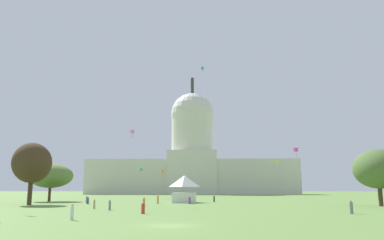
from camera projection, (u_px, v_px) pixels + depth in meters
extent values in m
plane|color=olive|center=(170.00, 226.00, 33.11)|extent=(800.00, 800.00, 0.00)
cube|color=beige|center=(141.00, 177.00, 211.98)|extent=(57.32, 24.82, 18.73)
cube|color=beige|center=(244.00, 177.00, 210.32)|extent=(57.32, 24.82, 18.73)
cube|color=beige|center=(192.00, 173.00, 211.56)|extent=(26.52, 27.31, 23.40)
cylinder|color=beige|center=(192.00, 133.00, 215.57)|extent=(23.67, 23.67, 21.58)
sphere|color=beige|center=(192.00, 115.00, 217.49)|extent=(24.59, 24.59, 24.59)
cylinder|color=#2D3833|center=(192.00, 86.00, 220.53)|extent=(1.80, 1.80, 9.55)
cube|color=white|center=(184.00, 198.00, 86.76)|extent=(5.36, 6.77, 2.26)
pyramid|color=white|center=(184.00, 181.00, 87.42)|extent=(5.63, 7.10, 2.59)
cylinder|color=#4C3823|center=(50.00, 192.00, 93.44)|extent=(0.66, 0.66, 4.52)
ellipsoid|color=olive|center=(51.00, 176.00, 94.16)|extent=(13.51, 13.77, 6.00)
cylinder|color=#4C3823|center=(380.00, 193.00, 69.27)|extent=(0.76, 0.76, 4.61)
ellipsoid|color=#4C6633|center=(378.00, 169.00, 70.06)|extent=(8.77, 10.87, 7.26)
cylinder|color=#42301E|center=(30.00, 190.00, 74.86)|extent=(0.87, 0.87, 5.86)
ellipsoid|color=#42301E|center=(32.00, 163.00, 75.81)|extent=(8.67, 10.25, 8.01)
cylinder|color=#3D5684|center=(88.00, 201.00, 78.36)|extent=(0.59, 0.59, 1.28)
sphere|color=tan|center=(88.00, 197.00, 78.50)|extent=(0.33, 0.33, 0.25)
cylinder|color=gray|center=(87.00, 200.00, 83.48)|extent=(0.48, 0.48, 1.37)
sphere|color=#A37556|center=(87.00, 196.00, 83.62)|extent=(0.29, 0.29, 0.20)
cylinder|color=#703D93|center=(190.00, 200.00, 79.23)|extent=(0.47, 0.47, 1.42)
sphere|color=beige|center=(190.00, 196.00, 79.38)|extent=(0.26, 0.26, 0.23)
cylinder|color=orange|center=(144.00, 202.00, 69.29)|extent=(0.58, 0.58, 1.37)
sphere|color=#A37556|center=(144.00, 198.00, 69.43)|extent=(0.32, 0.32, 0.23)
cylinder|color=red|center=(143.00, 209.00, 48.52)|extent=(0.64, 0.64, 1.29)
sphere|color=beige|center=(143.00, 203.00, 48.66)|extent=(0.34, 0.34, 0.24)
cylinder|color=tan|center=(94.00, 205.00, 60.56)|extent=(0.41, 0.41, 1.24)
sphere|color=brown|center=(94.00, 200.00, 60.69)|extent=(0.27, 0.27, 0.21)
cylinder|color=silver|center=(72.00, 213.00, 38.68)|extent=(0.51, 0.51, 1.39)
sphere|color=beige|center=(72.00, 205.00, 38.82)|extent=(0.36, 0.36, 0.26)
cylinder|color=gray|center=(351.00, 208.00, 48.34)|extent=(0.46, 0.46, 1.45)
sphere|color=#A37556|center=(351.00, 201.00, 48.50)|extent=(0.26, 0.26, 0.25)
cylinder|color=orange|center=(158.00, 200.00, 80.95)|extent=(0.44, 0.44, 1.56)
sphere|color=#A37556|center=(158.00, 196.00, 81.11)|extent=(0.29, 0.29, 0.23)
cylinder|color=black|center=(214.00, 199.00, 90.24)|extent=(0.33, 0.33, 1.36)
sphere|color=beige|center=(214.00, 196.00, 90.38)|extent=(0.26, 0.26, 0.26)
cylinder|color=gray|center=(110.00, 206.00, 56.11)|extent=(0.42, 0.42, 1.33)
sphere|color=#A37556|center=(110.00, 200.00, 56.25)|extent=(0.27, 0.27, 0.22)
cube|color=#D1339E|center=(296.00, 151.00, 114.98)|extent=(1.33, 1.33, 0.44)
cube|color=#D1339E|center=(296.00, 149.00, 115.09)|extent=(1.33, 1.33, 0.44)
cylinder|color=green|center=(296.00, 155.00, 114.77)|extent=(0.10, 0.15, 2.02)
cube|color=green|center=(141.00, 170.00, 180.23)|extent=(1.19, 1.27, 0.78)
cube|color=green|center=(141.00, 168.00, 180.36)|extent=(1.19, 1.27, 0.78)
cube|color=pink|center=(132.00, 133.00, 147.16)|extent=(1.42, 1.40, 0.57)
cube|color=pink|center=(132.00, 131.00, 147.28)|extent=(1.42, 1.40, 0.57)
cylinder|color=black|center=(133.00, 135.00, 146.95)|extent=(0.21, 0.18, 1.74)
cube|color=yellow|center=(277.00, 163.00, 136.53)|extent=(1.39, 1.38, 0.61)
cube|color=yellow|center=(277.00, 161.00, 136.65)|extent=(1.39, 1.38, 0.61)
cube|color=orange|center=(163.00, 171.00, 114.90)|extent=(0.68, 0.56, 1.13)
cylinder|color=orange|center=(162.00, 178.00, 114.55)|extent=(0.09, 0.10, 2.75)
cube|color=white|center=(274.00, 133.00, 134.06)|extent=(0.65, 0.83, 1.41)
cylinder|color=white|center=(274.00, 140.00, 133.65)|extent=(0.54, 0.16, 3.26)
pyramid|color=#8CD133|center=(138.00, 110.00, 80.13)|extent=(1.17, 1.45, 0.27)
cylinder|color=white|center=(137.00, 118.00, 79.96)|extent=(0.39, 0.20, 2.39)
cube|color=teal|center=(202.00, 69.00, 127.06)|extent=(0.91, 0.94, 0.49)
cube|color=teal|center=(202.00, 68.00, 127.14)|extent=(0.91, 0.94, 0.49)
cylinder|color=#33BCDB|center=(203.00, 72.00, 126.85)|extent=(0.29, 0.29, 1.97)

